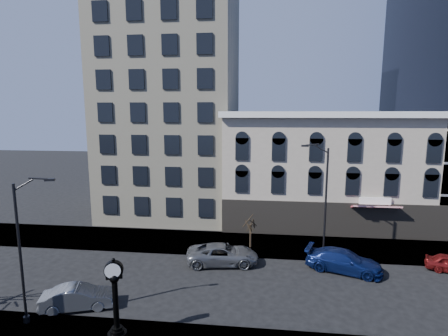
# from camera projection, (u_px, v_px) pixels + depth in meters

# --- Properties ---
(ground) EXTENTS (160.00, 160.00, 0.00)m
(ground) POSITION_uv_depth(u_px,v_px,m) (191.00, 283.00, 25.69)
(ground) COLOR black
(ground) RESTS_ON ground
(sidewalk_far) EXTENTS (160.00, 6.00, 0.12)m
(sidewalk_far) POSITION_uv_depth(u_px,v_px,m) (208.00, 242.00, 33.52)
(sidewalk_far) COLOR gray
(sidewalk_far) RESTS_ON ground
(cream_tower) EXTENTS (15.90, 15.40, 42.50)m
(cream_tower) POSITION_uv_depth(u_px,v_px,m) (171.00, 54.00, 41.76)
(cream_tower) COLOR beige
(cream_tower) RESTS_ON ground
(victorian_row) EXTENTS (22.60, 11.19, 12.50)m
(victorian_row) POSITION_uv_depth(u_px,v_px,m) (325.00, 170.00, 38.95)
(victorian_row) COLOR #AEA18F
(victorian_row) RESTS_ON ground
(street_clock) EXTENTS (1.06, 1.06, 4.66)m
(street_clock) POSITION_uv_depth(u_px,v_px,m) (116.00, 302.00, 19.05)
(street_clock) COLOR black
(street_clock) RESTS_ON sidewalk_near
(street_lamp_near) EXTENTS (2.24, 0.92, 8.92)m
(street_lamp_near) POSITION_uv_depth(u_px,v_px,m) (29.00, 212.00, 19.79)
(street_lamp_near) COLOR black
(street_lamp_near) RESTS_ON sidewalk_near
(street_lamp_far) EXTENTS (2.57, 0.39, 9.93)m
(street_lamp_far) POSITION_uv_depth(u_px,v_px,m) (318.00, 170.00, 29.26)
(street_lamp_far) COLOR black
(street_lamp_far) RESTS_ON sidewalk_far
(bare_tree_far) EXTENTS (2.04, 2.04, 3.50)m
(bare_tree_far) POSITION_uv_depth(u_px,v_px,m) (251.00, 219.00, 31.83)
(bare_tree_far) COLOR black
(bare_tree_far) RESTS_ON sidewalk_far
(car_near_b) EXTENTS (4.79, 2.90, 1.49)m
(car_near_b) POSITION_uv_depth(u_px,v_px,m) (78.00, 297.00, 22.35)
(car_near_b) COLOR #595B60
(car_near_b) RESTS_ON ground
(car_far_a) EXTENTS (6.22, 3.51, 1.64)m
(car_far_a) POSITION_uv_depth(u_px,v_px,m) (223.00, 254.00, 28.86)
(car_far_a) COLOR #595B60
(car_far_a) RESTS_ON ground
(car_far_b) EXTENTS (6.30, 4.15, 1.70)m
(car_far_b) POSITION_uv_depth(u_px,v_px,m) (344.00, 261.00, 27.54)
(car_far_b) COLOR #0C194C
(car_far_b) RESTS_ON ground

